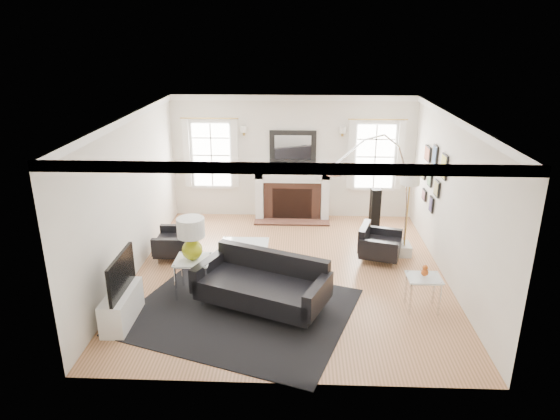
{
  "coord_description": "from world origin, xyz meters",
  "views": [
    {
      "loc": [
        0.17,
        -8.08,
        4.11
      ],
      "look_at": [
        -0.18,
        0.3,
        1.1
      ],
      "focal_mm": 32.0,
      "sensor_mm": 36.0,
      "label": 1
    }
  ],
  "objects_px": {
    "fireplace": "(292,196)",
    "coffee_table": "(244,248)",
    "gourd_lamp": "(191,236)",
    "sofa": "(263,285)",
    "armchair_right": "(378,245)",
    "arc_floor_lamp": "(373,197)",
    "armchair_left": "(178,242)"
  },
  "relations": [
    {
      "from": "sofa",
      "to": "armchair_left",
      "type": "relative_size",
      "value": 2.69
    },
    {
      "from": "sofa",
      "to": "coffee_table",
      "type": "xyz_separation_m",
      "value": [
        -0.46,
        1.39,
        -0.0
      ]
    },
    {
      "from": "fireplace",
      "to": "arc_floor_lamp",
      "type": "height_order",
      "value": "arc_floor_lamp"
    },
    {
      "from": "armchair_left",
      "to": "sofa",
      "type": "bearing_deg",
      "value": -44.45
    },
    {
      "from": "armchair_left",
      "to": "arc_floor_lamp",
      "type": "height_order",
      "value": "arc_floor_lamp"
    },
    {
      "from": "armchair_left",
      "to": "gourd_lamp",
      "type": "bearing_deg",
      "value": -66.98
    },
    {
      "from": "fireplace",
      "to": "coffee_table",
      "type": "xyz_separation_m",
      "value": [
        -0.84,
        -2.53,
        -0.18
      ]
    },
    {
      "from": "armchair_right",
      "to": "gourd_lamp",
      "type": "bearing_deg",
      "value": -155.59
    },
    {
      "from": "coffee_table",
      "to": "gourd_lamp",
      "type": "distance_m",
      "value": 1.45
    },
    {
      "from": "armchair_right",
      "to": "arc_floor_lamp",
      "type": "height_order",
      "value": "arc_floor_lamp"
    },
    {
      "from": "fireplace",
      "to": "armchair_left",
      "type": "relative_size",
      "value": 2.03
    },
    {
      "from": "armchair_left",
      "to": "coffee_table",
      "type": "relative_size",
      "value": 0.95
    },
    {
      "from": "fireplace",
      "to": "gourd_lamp",
      "type": "relative_size",
      "value": 2.4
    },
    {
      "from": "armchair_right",
      "to": "coffee_table",
      "type": "distance_m",
      "value": 2.53
    },
    {
      "from": "sofa",
      "to": "armchair_left",
      "type": "height_order",
      "value": "sofa"
    },
    {
      "from": "fireplace",
      "to": "sofa",
      "type": "xyz_separation_m",
      "value": [
        -0.39,
        -3.93,
        -0.18
      ]
    },
    {
      "from": "sofa",
      "to": "fireplace",
      "type": "bearing_deg",
      "value": 84.39
    },
    {
      "from": "armchair_right",
      "to": "gourd_lamp",
      "type": "distance_m",
      "value": 3.6
    },
    {
      "from": "armchair_left",
      "to": "armchair_right",
      "type": "height_order",
      "value": "same"
    },
    {
      "from": "armchair_left",
      "to": "arc_floor_lamp",
      "type": "relative_size",
      "value": 0.33
    },
    {
      "from": "armchair_right",
      "to": "arc_floor_lamp",
      "type": "bearing_deg",
      "value": -118.75
    },
    {
      "from": "sofa",
      "to": "armchair_right",
      "type": "distance_m",
      "value": 2.71
    },
    {
      "from": "armchair_left",
      "to": "gourd_lamp",
      "type": "distance_m",
      "value": 1.69
    },
    {
      "from": "armchair_right",
      "to": "coffee_table",
      "type": "bearing_deg",
      "value": -171.3
    },
    {
      "from": "armchair_right",
      "to": "gourd_lamp",
      "type": "height_order",
      "value": "gourd_lamp"
    },
    {
      "from": "fireplace",
      "to": "sofa",
      "type": "bearing_deg",
      "value": -95.61
    },
    {
      "from": "sofa",
      "to": "coffee_table",
      "type": "distance_m",
      "value": 1.47
    },
    {
      "from": "sofa",
      "to": "arc_floor_lamp",
      "type": "bearing_deg",
      "value": 37.34
    },
    {
      "from": "fireplace",
      "to": "arc_floor_lamp",
      "type": "bearing_deg",
      "value": -60.04
    },
    {
      "from": "sofa",
      "to": "armchair_right",
      "type": "bearing_deg",
      "value": 40.99
    },
    {
      "from": "armchair_right",
      "to": "gourd_lamp",
      "type": "relative_size",
      "value": 1.39
    },
    {
      "from": "fireplace",
      "to": "coffee_table",
      "type": "distance_m",
      "value": 2.68
    }
  ]
}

